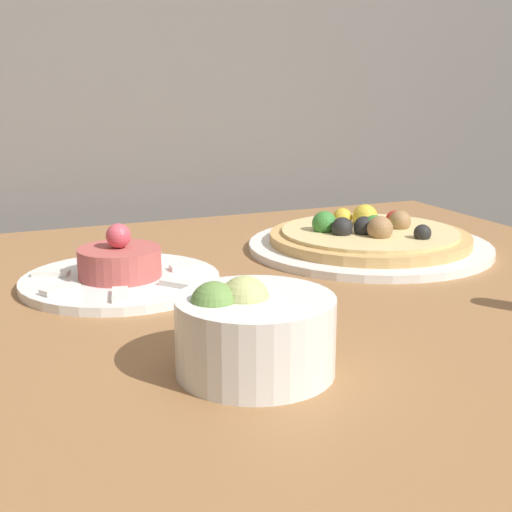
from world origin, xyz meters
TOP-DOWN VIEW (x-y plane):
  - dining_table at (0.00, 0.44)m, footprint 1.13×0.89m
  - pizza_plate at (0.28, 0.59)m, footprint 0.32×0.32m
  - tartare_plate at (-0.06, 0.55)m, footprint 0.22×0.22m
  - small_bowl at (-0.02, 0.28)m, footprint 0.13×0.13m

SIDE VIEW (x-z plane):
  - dining_table at x=0.00m, z-range 0.28..1.05m
  - tartare_plate at x=-0.06m, z-range 0.75..0.82m
  - pizza_plate at x=0.28m, z-range 0.76..0.82m
  - small_bowl at x=-0.02m, z-range 0.77..0.85m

